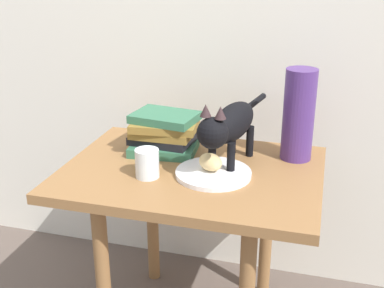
{
  "coord_description": "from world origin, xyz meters",
  "views": [
    {
      "loc": [
        0.37,
        -1.32,
        1.21
      ],
      "look_at": [
        0.0,
        0.0,
        0.67
      ],
      "focal_mm": 46.29,
      "sensor_mm": 36.0,
      "label": 1
    }
  ],
  "objects_px": {
    "plate": "(213,173)",
    "bread_roll": "(210,162)",
    "side_table": "(192,194)",
    "candle_jar": "(147,165)",
    "book_stack": "(164,133)",
    "cat": "(229,125)",
    "green_vase": "(299,115)"
  },
  "relations": [
    {
      "from": "side_table",
      "to": "candle_jar",
      "type": "height_order",
      "value": "candle_jar"
    },
    {
      "from": "cat",
      "to": "candle_jar",
      "type": "bearing_deg",
      "value": -146.63
    },
    {
      "from": "side_table",
      "to": "plate",
      "type": "xyz_separation_m",
      "value": [
        0.07,
        -0.03,
        0.09
      ]
    },
    {
      "from": "side_table",
      "to": "candle_jar",
      "type": "bearing_deg",
      "value": -140.54
    },
    {
      "from": "cat",
      "to": "green_vase",
      "type": "xyz_separation_m",
      "value": [
        0.19,
        0.12,
        0.01
      ]
    },
    {
      "from": "bread_roll",
      "to": "book_stack",
      "type": "distance_m",
      "value": 0.23
    },
    {
      "from": "cat",
      "to": "candle_jar",
      "type": "distance_m",
      "value": 0.27
    },
    {
      "from": "side_table",
      "to": "cat",
      "type": "height_order",
      "value": "cat"
    },
    {
      "from": "bread_roll",
      "to": "cat",
      "type": "xyz_separation_m",
      "value": [
        0.04,
        0.07,
        0.09
      ]
    },
    {
      "from": "book_stack",
      "to": "candle_jar",
      "type": "bearing_deg",
      "value": -85.63
    },
    {
      "from": "bread_roll",
      "to": "plate",
      "type": "bearing_deg",
      "value": -31.44
    },
    {
      "from": "book_stack",
      "to": "green_vase",
      "type": "height_order",
      "value": "green_vase"
    },
    {
      "from": "book_stack",
      "to": "candle_jar",
      "type": "xyz_separation_m",
      "value": [
        0.02,
        -0.2,
        -0.03
      ]
    },
    {
      "from": "side_table",
      "to": "candle_jar",
      "type": "relative_size",
      "value": 9.14
    },
    {
      "from": "bread_roll",
      "to": "cat",
      "type": "height_order",
      "value": "cat"
    },
    {
      "from": "bread_roll",
      "to": "book_stack",
      "type": "relative_size",
      "value": 0.35
    },
    {
      "from": "candle_jar",
      "to": "side_table",
      "type": "bearing_deg",
      "value": 39.46
    },
    {
      "from": "cat",
      "to": "green_vase",
      "type": "height_order",
      "value": "green_vase"
    },
    {
      "from": "book_stack",
      "to": "candle_jar",
      "type": "distance_m",
      "value": 0.2
    },
    {
      "from": "green_vase",
      "to": "book_stack",
      "type": "bearing_deg",
      "value": -172.32
    },
    {
      "from": "green_vase",
      "to": "candle_jar",
      "type": "distance_m",
      "value": 0.49
    },
    {
      "from": "cat",
      "to": "candle_jar",
      "type": "height_order",
      "value": "cat"
    },
    {
      "from": "bread_roll",
      "to": "green_vase",
      "type": "relative_size",
      "value": 0.28
    },
    {
      "from": "bread_roll",
      "to": "candle_jar",
      "type": "relative_size",
      "value": 0.94
    },
    {
      "from": "candle_jar",
      "to": "plate",
      "type": "bearing_deg",
      "value": 17.88
    },
    {
      "from": "green_vase",
      "to": "side_table",
      "type": "bearing_deg",
      "value": -150.37
    },
    {
      "from": "plate",
      "to": "green_vase",
      "type": "relative_size",
      "value": 0.78
    },
    {
      "from": "plate",
      "to": "book_stack",
      "type": "relative_size",
      "value": 0.99
    },
    {
      "from": "side_table",
      "to": "plate",
      "type": "bearing_deg",
      "value": -22.85
    },
    {
      "from": "plate",
      "to": "bread_roll",
      "type": "distance_m",
      "value": 0.03
    },
    {
      "from": "bread_roll",
      "to": "candle_jar",
      "type": "xyz_separation_m",
      "value": [
        -0.17,
        -0.07,
        -0.0
      ]
    },
    {
      "from": "plate",
      "to": "candle_jar",
      "type": "relative_size",
      "value": 2.63
    }
  ]
}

